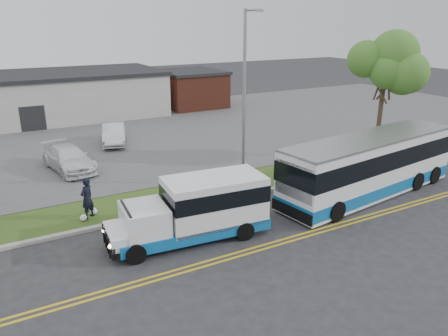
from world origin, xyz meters
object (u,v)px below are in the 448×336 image
pedestrian (87,198)px  parked_car_a (114,134)px  shuttle_bus (200,207)px  transit_bus (370,165)px  parked_car_b (68,158)px  tree_east (386,65)px  streetlight_near (245,94)px

pedestrian → parked_car_a: 13.31m
shuttle_bus → transit_bus: bearing=5.3°
shuttle_bus → parked_car_b: shuttle_bus is taller
transit_bus → pedestrian: transit_bus is taller
tree_east → shuttle_bus: tree_east is taller
tree_east → transit_bus: bearing=-140.6°
transit_bus → streetlight_near: bearing=131.4°
transit_bus → tree_east: bearing=32.1°
streetlight_near → pedestrian: bearing=-177.1°
parked_car_a → shuttle_bus: bearing=-77.4°
streetlight_near → parked_car_b: size_ratio=1.86×
transit_bus → parked_car_b: (-13.50, 11.81, -0.79)m
tree_east → parked_car_b: (-19.35, 7.01, -5.36)m
streetlight_near → parked_car_b: streetlight_near is taller
shuttle_bus → parked_car_a: bearing=92.0°
streetlight_near → pedestrian: streetlight_near is taller
streetlight_near → tree_east: bearing=1.4°
streetlight_near → shuttle_bus: streetlight_near is taller
parked_car_b → tree_east: bearing=-30.1°
streetlight_near → shuttle_bus: size_ratio=1.33×
parked_car_a → pedestrian: bearing=-95.3°
tree_east → pedestrian: 20.57m
pedestrian → parked_car_a: (4.74, 12.43, -0.24)m
streetlight_near → pedestrian: 9.83m
transit_bus → parked_car_a: size_ratio=2.57×
transit_bus → parked_car_b: transit_bus is taller
shuttle_bus → streetlight_near: bearing=47.3°
pedestrian → tree_east: bearing=145.4°
tree_east → pedestrian: tree_east is taller
tree_east → parked_car_a: size_ratio=1.81×
tree_east → parked_car_b: tree_east is taller
streetlight_near → parked_car_a: (-4.17, 11.99, -4.37)m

